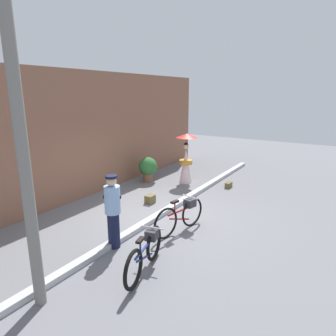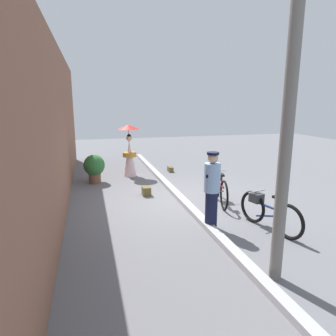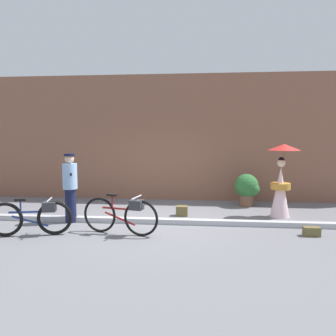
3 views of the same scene
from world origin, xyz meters
The scene contains 11 objects.
ground_plane centered at (0.00, 0.00, 0.00)m, with size 30.00×30.00×0.00m, color slate.
building_wall centered at (0.00, 3.16, 2.00)m, with size 14.00×0.40×4.00m, color brown.
sidewalk_curb centered at (0.00, 0.00, 0.06)m, with size 14.00×0.20×0.12m, color #B2B2B7.
bicycle_near_officer centered at (-0.50, -0.93, 0.43)m, with size 1.68×0.52×0.85m.
bicycle_far_side centered at (-2.33, -1.20, 0.40)m, with size 1.67×0.56×0.79m.
person_officer centered at (-1.97, -0.07, 0.88)m, with size 0.34×0.35×1.65m.
person_with_parasol centered at (3.15, 0.96, 0.94)m, with size 0.80×0.80×1.86m.
potted_plant_by_door centered at (2.48, 2.22, 0.54)m, with size 0.72×0.70×0.95m.
backpack_on_pavement centered at (0.64, 0.82, 0.13)m, with size 0.30×0.23×0.26m.
backpack_spare centered at (3.42, -0.66, 0.10)m, with size 0.33×0.17×0.19m.
utility_pole centered at (-3.97, -0.29, 2.40)m, with size 0.18×0.18×4.80m, color slate.
Camera 1 is at (-6.39, -4.26, 3.33)m, focal length 31.84 mm.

